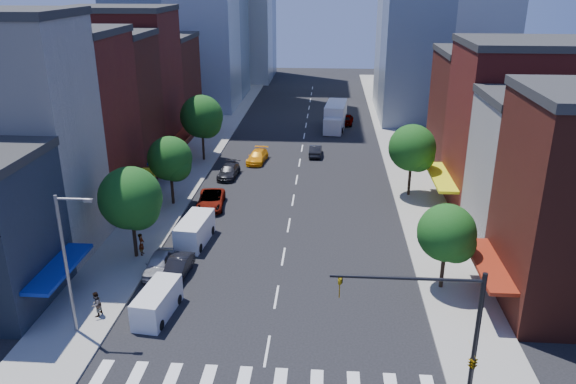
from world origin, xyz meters
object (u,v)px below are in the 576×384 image
traffic_car_oncoming (315,150)px  traffic_car_far (346,119)px  cargo_van_far (194,231)px  taxi (257,156)px  parked_car_third (211,200)px  parked_car_rear (229,171)px  pedestrian_far (96,304)px  cargo_van_near (157,303)px  parked_car_second (178,268)px  pedestrian_near (141,244)px  box_truck (335,117)px  parked_car_front (159,263)px

traffic_car_oncoming → traffic_car_far: bearing=-102.9°
traffic_car_far → cargo_van_far: bearing=77.9°
cargo_van_far → taxi: (2.50, 21.96, -0.36)m
parked_car_third → parked_car_rear: (0.22, 8.71, -0.05)m
traffic_car_far → pedestrian_far: bearing=77.8°
parked_car_rear → cargo_van_near: 27.19m
cargo_van_near → traffic_car_oncoming: bearing=82.1°
parked_car_rear → pedestrian_far: pedestrian_far is taller
pedestrian_far → traffic_car_far: bearing=173.3°
cargo_van_near → pedestrian_far: cargo_van_near is taller
cargo_van_near → taxi: (2.50, 32.70, -0.25)m
taxi → traffic_car_far: 22.18m
parked_car_second → taxi: bearing=88.4°
parked_car_second → traffic_car_far: size_ratio=0.89×
pedestrian_near → traffic_car_oncoming: bearing=-30.0°
traffic_car_far → box_truck: bearing=63.9°
parked_car_second → parked_car_third: bearing=94.5°
parked_car_rear → traffic_car_oncoming: (9.29, 8.56, -0.01)m
parked_car_second → taxi: size_ratio=0.87×
parked_car_second → taxi: (2.49, 27.48, 0.01)m
parked_car_front → cargo_van_far: size_ratio=0.81×
parked_car_front → pedestrian_near: pedestrian_near is taller
cargo_van_far → pedestrian_near: 4.46m
parked_car_rear → parked_car_front: bearing=-90.5°
traffic_car_far → pedestrian_near: size_ratio=2.60×
parked_car_third → traffic_car_oncoming: 19.72m
pedestrian_near → pedestrian_far: size_ratio=1.06×
cargo_van_near → pedestrian_far: size_ratio=2.75×
parked_car_third → traffic_car_far: 36.17m
parked_car_second → parked_car_rear: bearing=93.6°
parked_car_rear → traffic_car_oncoming: size_ratio=1.15×
traffic_car_far → pedestrian_near: (-17.11, -43.84, 0.25)m
traffic_car_oncoming → taxi: bearing=25.7°
traffic_car_oncoming → parked_car_front: bearing=71.8°
parked_car_third → traffic_car_oncoming: size_ratio=1.29×
taxi → traffic_car_oncoming: size_ratio=1.17×
cargo_van_far → traffic_car_far: bearing=77.1°
parked_car_second → parked_car_rear: size_ratio=0.89×
parked_car_front → taxi: size_ratio=0.88×
parked_car_rear → pedestrian_near: pedestrian_near is taller
taxi → parked_car_rear: bearing=-107.7°
parked_car_second → pedestrian_near: 4.65m
cargo_van_far → box_truck: (11.79, 38.48, 0.66)m
cargo_van_near → box_truck: 50.62m
pedestrian_near → cargo_van_far: bearing=-59.0°
parked_car_second → pedestrian_near: pedestrian_near is taller
parked_car_front → box_truck: size_ratio=0.46×
parked_car_third → taxi: parked_car_third is taller
cargo_van_near → box_truck: bearing=83.2°
traffic_car_far → parked_car_rear: bearing=67.5°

